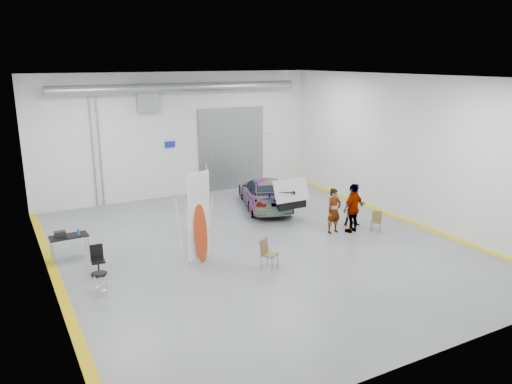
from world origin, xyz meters
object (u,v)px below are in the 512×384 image
person_b (355,205)px  work_table (66,236)px  folding_chair_near (269,260)px  person_c (353,208)px  sedan_car (265,193)px  office_chair (98,262)px  person_a (334,211)px  surfboard_display (198,225)px  folding_chair_far (376,225)px  shop_stool (101,284)px

person_b → work_table: (-10.80, 1.97, -0.09)m
folding_chair_near → work_table: 6.93m
work_table → person_c: bearing=-13.9°
sedan_car → person_c: (1.37, -4.57, 0.27)m
sedan_car → office_chair: size_ratio=5.04×
person_a → sedan_car: bearing=94.9°
person_a → work_table: person_a is taller
person_a → folding_chair_near: person_a is taller
person_b → office_chair: size_ratio=1.86×
sedan_car → office_chair: 9.12m
surfboard_display → folding_chair_near: size_ratio=3.36×
person_c → surfboard_display: 6.46m
person_b → person_c: (-0.57, -0.57, 0.09)m
folding_chair_far → shop_stool: size_ratio=1.10×
work_table → office_chair: bearing=-71.5°
shop_stool → folding_chair_near: bearing=-6.9°
person_a → surfboard_display: bearing=178.4°
person_b → person_a: bearing=-144.6°
person_b → folding_chair_far: bearing=-50.2°
shop_stool → work_table: size_ratio=0.56×
person_a → folding_chair_far: 1.82m
sedan_car → person_b: person_b is taller
folding_chair_near → work_table: work_table is taller
folding_chair_far → person_b: bearing=158.0°
sedan_car → person_c: 4.78m
person_c → folding_chair_near: size_ratio=1.98×
office_chair → person_c: bearing=0.5°
person_b → folding_chair_near: 5.65m
surfboard_display → shop_stool: size_ratio=4.57×
surfboard_display → shop_stool: (-3.38, -0.96, -0.97)m
folding_chair_far → office_chair: office_chair is taller
person_a → surfboard_display: 5.77m
person_c → shop_stool: person_c is taller
person_c → work_table: 10.54m
person_c → work_table: bearing=-27.6°
person_c → office_chair: 9.64m
person_c → shop_stool: 9.89m
person_b → folding_chair_near: (-5.21, -2.10, -0.57)m
person_b → person_c: size_ratio=0.91×
folding_chair_near → folding_chair_far: 5.61m
person_c → sedan_car: bearing=-87.0°
person_b → sedan_car: bearing=139.1°
surfboard_display → office_chair: bearing=151.6°
person_c → surfboard_display: (-6.45, 0.06, 0.36)m
folding_chair_near → work_table: size_ratio=0.77×
person_c → work_table: (-10.23, 2.53, -0.18)m
sedan_car → folding_chair_near: (-3.27, -6.10, -0.38)m
person_b → surfboard_display: 7.05m
person_b → shop_stool: bearing=-148.7°
office_chair → shop_stool: bearing=-93.9°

